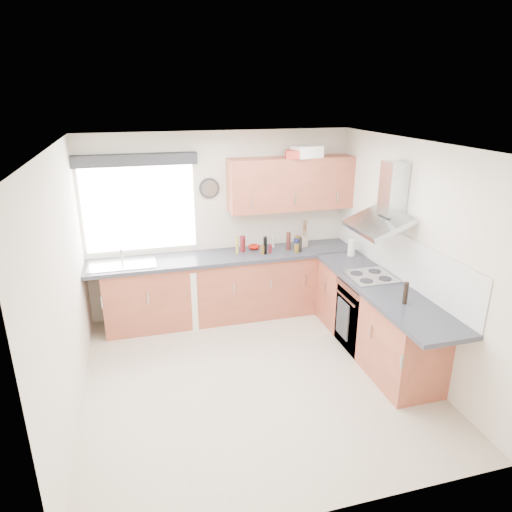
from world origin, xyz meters
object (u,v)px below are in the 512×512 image
object	(u,v)px
washing_machine	(178,294)
upper_cabinets	(291,184)
extractor_hood	(385,205)
oven	(367,314)

from	to	relation	value
washing_machine	upper_cabinets	bearing A→B (deg)	14.80
extractor_hood	washing_machine	world-z (taller)	extractor_hood
upper_cabinets	extractor_hood	bearing A→B (deg)	-63.87
oven	extractor_hood	size ratio (longest dim) A/B	1.09
oven	extractor_hood	distance (m)	1.35
upper_cabinets	washing_machine	size ratio (longest dim) A/B	2.10
oven	upper_cabinets	world-z (taller)	upper_cabinets
oven	extractor_hood	world-z (taller)	extractor_hood
oven	extractor_hood	bearing A→B (deg)	-0.00
oven	upper_cabinets	distance (m)	1.99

